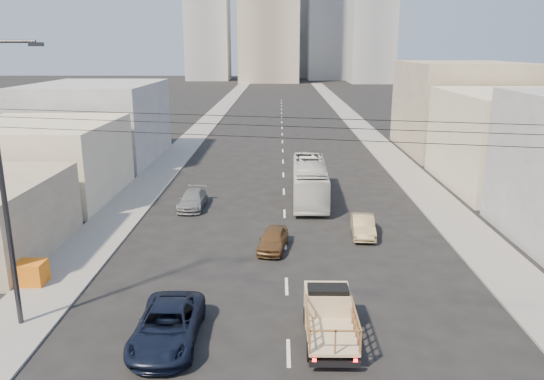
{
  "coord_description": "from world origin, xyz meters",
  "views": [
    {
      "loc": [
        -0.39,
        -16.39,
        11.6
      ],
      "look_at": [
        -0.81,
        13.57,
        3.5
      ],
      "focal_mm": 35.0,
      "sensor_mm": 36.0,
      "label": 1
    }
  ],
  "objects_px": {
    "sedan_brown": "(273,239)",
    "crate_stack": "(27,273)",
    "navy_pickup": "(167,326)",
    "sedan_grey": "(193,200)",
    "flatbed_pickup": "(329,314)",
    "city_bus": "(310,181)",
    "streetlamp_left": "(4,181)",
    "sedan_tan": "(363,226)"
  },
  "relations": [
    {
      "from": "sedan_brown",
      "to": "crate_stack",
      "type": "height_order",
      "value": "sedan_brown"
    },
    {
      "from": "city_bus",
      "to": "flatbed_pickup",
      "type": "bearing_deg",
      "value": -89.51
    },
    {
      "from": "flatbed_pickup",
      "to": "city_bus",
      "type": "distance_m",
      "value": 20.76
    },
    {
      "from": "flatbed_pickup",
      "to": "city_bus",
      "type": "relative_size",
      "value": 0.41
    },
    {
      "from": "flatbed_pickup",
      "to": "sedan_tan",
      "type": "distance_m",
      "value": 12.83
    },
    {
      "from": "navy_pickup",
      "to": "sedan_grey",
      "type": "relative_size",
      "value": 1.22
    },
    {
      "from": "flatbed_pickup",
      "to": "city_bus",
      "type": "xyz_separation_m",
      "value": [
        0.33,
        20.76,
        0.4
      ]
    },
    {
      "from": "city_bus",
      "to": "crate_stack",
      "type": "relative_size",
      "value": 5.97
    },
    {
      "from": "city_bus",
      "to": "sedan_brown",
      "type": "xyz_separation_m",
      "value": [
        -2.73,
        -10.86,
        -0.86
      ]
    },
    {
      "from": "sedan_brown",
      "to": "streetlamp_left",
      "type": "bearing_deg",
      "value": -131.18
    },
    {
      "from": "city_bus",
      "to": "sedan_grey",
      "type": "xyz_separation_m",
      "value": [
        -8.83,
        -2.54,
        -0.86
      ]
    },
    {
      "from": "crate_stack",
      "to": "streetlamp_left",
      "type": "bearing_deg",
      "value": -67.79
    },
    {
      "from": "flatbed_pickup",
      "to": "city_bus",
      "type": "bearing_deg",
      "value": 89.09
    },
    {
      "from": "sedan_brown",
      "to": "sedan_grey",
      "type": "xyz_separation_m",
      "value": [
        -6.1,
        8.32,
        -0.0
      ]
    },
    {
      "from": "streetlamp_left",
      "to": "crate_stack",
      "type": "xyz_separation_m",
      "value": [
        -1.61,
        3.93,
        -5.75
      ]
    },
    {
      "from": "city_bus",
      "to": "crate_stack",
      "type": "xyz_separation_m",
      "value": [
        -15.0,
        -15.93,
        -0.81
      ]
    },
    {
      "from": "sedan_tan",
      "to": "crate_stack",
      "type": "xyz_separation_m",
      "value": [
        -17.94,
        -7.57,
        0.05
      ]
    },
    {
      "from": "flatbed_pickup",
      "to": "sedan_grey",
      "type": "relative_size",
      "value": 1.0
    },
    {
      "from": "sedan_brown",
      "to": "crate_stack",
      "type": "bearing_deg",
      "value": -148.9
    },
    {
      "from": "streetlamp_left",
      "to": "crate_stack",
      "type": "relative_size",
      "value": 6.67
    },
    {
      "from": "sedan_grey",
      "to": "crate_stack",
      "type": "bearing_deg",
      "value": -113.87
    },
    {
      "from": "flatbed_pickup",
      "to": "sedan_brown",
      "type": "relative_size",
      "value": 1.17
    },
    {
      "from": "city_bus",
      "to": "streetlamp_left",
      "type": "xyz_separation_m",
      "value": [
        -13.39,
        -19.86,
        4.94
      ]
    },
    {
      "from": "navy_pickup",
      "to": "sedan_tan",
      "type": "height_order",
      "value": "navy_pickup"
    },
    {
      "from": "flatbed_pickup",
      "to": "sedan_tan",
      "type": "bearing_deg",
      "value": 75.22
    },
    {
      "from": "sedan_tan",
      "to": "crate_stack",
      "type": "relative_size",
      "value": 2.15
    },
    {
      "from": "flatbed_pickup",
      "to": "sedan_tan",
      "type": "xyz_separation_m",
      "value": [
        3.27,
        12.4,
        -0.46
      ]
    },
    {
      "from": "flatbed_pickup",
      "to": "streetlamp_left",
      "type": "height_order",
      "value": "streetlamp_left"
    },
    {
      "from": "navy_pickup",
      "to": "city_bus",
      "type": "xyz_separation_m",
      "value": [
        6.88,
        21.15,
        0.75
      ]
    },
    {
      "from": "flatbed_pickup",
      "to": "sedan_brown",
      "type": "distance_m",
      "value": 10.19
    },
    {
      "from": "city_bus",
      "to": "navy_pickup",
      "type": "bearing_deg",
      "value": -106.62
    },
    {
      "from": "flatbed_pickup",
      "to": "sedan_grey",
      "type": "height_order",
      "value": "flatbed_pickup"
    },
    {
      "from": "navy_pickup",
      "to": "crate_stack",
      "type": "height_order",
      "value": "navy_pickup"
    },
    {
      "from": "navy_pickup",
      "to": "flatbed_pickup",
      "type": "bearing_deg",
      "value": 3.15
    },
    {
      "from": "flatbed_pickup",
      "to": "crate_stack",
      "type": "height_order",
      "value": "flatbed_pickup"
    },
    {
      "from": "city_bus",
      "to": "crate_stack",
      "type": "bearing_deg",
      "value": -131.88
    },
    {
      "from": "flatbed_pickup",
      "to": "city_bus",
      "type": "height_order",
      "value": "city_bus"
    },
    {
      "from": "sedan_grey",
      "to": "navy_pickup",
      "type": "bearing_deg",
      "value": -83.14
    },
    {
      "from": "navy_pickup",
      "to": "sedan_tan",
      "type": "bearing_deg",
      "value": 52.22
    },
    {
      "from": "flatbed_pickup",
      "to": "sedan_grey",
      "type": "xyz_separation_m",
      "value": [
        -8.5,
        18.22,
        -0.45
      ]
    },
    {
      "from": "sedan_tan",
      "to": "flatbed_pickup",
      "type": "bearing_deg",
      "value": -101.1
    },
    {
      "from": "sedan_brown",
      "to": "streetlamp_left",
      "type": "xyz_separation_m",
      "value": [
        -10.66,
        -9.0,
        5.79
      ]
    }
  ]
}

